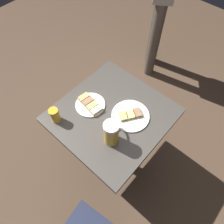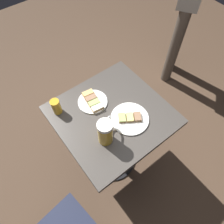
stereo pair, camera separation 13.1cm
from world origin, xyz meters
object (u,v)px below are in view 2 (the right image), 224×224
at_px(plate_far, 93,101).
at_px(beer_mug, 105,132).
at_px(beer_glass_small, 56,107).
at_px(plate_near, 130,118).

bearing_deg(plate_far, beer_mug, 71.21).
relative_size(beer_mug, beer_glass_small, 1.67).
bearing_deg(beer_glass_small, beer_mug, 110.43).
height_order(beer_mug, beer_glass_small, beer_mug).
xyz_separation_m(plate_near, beer_glass_small, (0.33, -0.32, 0.05)).
bearing_deg(plate_far, plate_near, 113.72).
relative_size(plate_far, beer_glass_small, 1.82).
xyz_separation_m(plate_far, beer_glass_small, (0.22, -0.08, 0.04)).
bearing_deg(beer_glass_small, plate_far, 160.39).
distance_m(plate_near, plate_far, 0.27).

